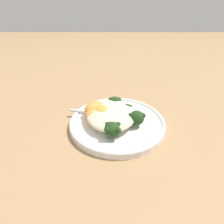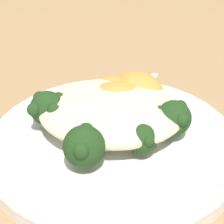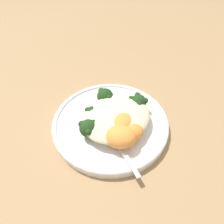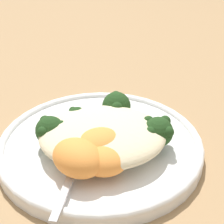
{
  "view_description": "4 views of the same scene",
  "coord_description": "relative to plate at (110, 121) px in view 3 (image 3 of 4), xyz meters",
  "views": [
    {
      "loc": [
        -0.43,
        0.01,
        0.31
      ],
      "look_at": [
        -0.01,
        0.02,
        0.05
      ],
      "focal_mm": 28.0,
      "sensor_mm": 36.0,
      "label": 1
    },
    {
      "loc": [
        0.01,
        -0.34,
        0.26
      ],
      "look_at": [
        -0.01,
        -0.02,
        0.06
      ],
      "focal_mm": 60.0,
      "sensor_mm": 36.0,
      "label": 2
    },
    {
      "loc": [
        0.16,
        0.22,
        0.34
      ],
      "look_at": [
        -0.01,
        0.0,
        0.05
      ],
      "focal_mm": 28.0,
      "sensor_mm": 36.0,
      "label": 3
    },
    {
      "loc": [
        -0.01,
        0.42,
        0.31
      ],
      "look_at": [
        -0.03,
        -0.01,
        0.06
      ],
      "focal_mm": 60.0,
      "sensor_mm": 36.0,
      "label": 4
    }
  ],
  "objects": [
    {
      "name": "sweet_potato_chunk_1",
      "position": [
        0.0,
        0.04,
        0.03
      ],
      "size": [
        0.09,
        0.08,
        0.04
      ],
      "primitive_type": "ellipsoid",
      "rotation": [
        0.0,
        0.0,
        3.5
      ],
      "color": "orange",
      "rests_on": "plate"
    },
    {
      "name": "broccoli_stalk_3",
      "position": [
        0.06,
        0.01,
        0.03
      ],
      "size": [
        0.08,
        0.04,
        0.04
      ],
      "rotation": [
        0.0,
        0.0,
        6.02
      ],
      "color": "#8EB25B",
      "rests_on": "plate"
    },
    {
      "name": "sweet_potato_chunk_2",
      "position": [
        -0.0,
        0.03,
        0.03
      ],
      "size": [
        0.07,
        0.06,
        0.03
      ],
      "primitive_type": "ellipsoid",
      "rotation": [
        0.0,
        0.0,
        5.76
      ],
      "color": "orange",
      "rests_on": "plate"
    },
    {
      "name": "spoon",
      "position": [
        0.03,
        0.07,
        0.01
      ],
      "size": [
        0.04,
        0.11,
        0.01
      ],
      "rotation": [
        0.0,
        0.0,
        1.37
      ],
      "color": "#B7B7BC",
      "rests_on": "plate"
    },
    {
      "name": "sweet_potato_chunk_3",
      "position": [
        0.03,
        0.07,
        0.03
      ],
      "size": [
        0.09,
        0.09,
        0.04
      ],
      "primitive_type": "ellipsoid",
      "rotation": [
        0.0,
        0.0,
        2.38
      ],
      "color": "orange",
      "rests_on": "plate"
    },
    {
      "name": "quinoa_mound",
      "position": [
        -0.0,
        0.02,
        0.03
      ],
      "size": [
        0.16,
        0.14,
        0.04
      ],
      "primitive_type": "ellipsoid",
      "color": "beige",
      "rests_on": "plate"
    },
    {
      "name": "ground_plane",
      "position": [
        0.01,
        0.0,
        -0.01
      ],
      "size": [
        4.0,
        4.0,
        0.0
      ],
      "primitive_type": "plane",
      "color": "#9E7A51"
    },
    {
      "name": "sweet_potato_chunk_0",
      "position": [
        -0.0,
        0.07,
        0.03
      ],
      "size": [
        0.07,
        0.06,
        0.03
      ],
      "primitive_type": "ellipsoid",
      "rotation": [
        0.0,
        0.0,
        6.02
      ],
      "color": "orange",
      "rests_on": "plate"
    },
    {
      "name": "broccoli_stalk_1",
      "position": [
        -0.02,
        -0.04,
        0.03
      ],
      "size": [
        0.08,
        0.12,
        0.04
      ],
      "rotation": [
        0.0,
        0.0,
        4.24
      ],
      "color": "#8EB25B",
      "rests_on": "plate"
    },
    {
      "name": "broccoli_stalk_2",
      "position": [
        0.03,
        -0.02,
        0.02
      ],
      "size": [
        0.05,
        0.09,
        0.03
      ],
      "rotation": [
        0.0,
        0.0,
        5.07
      ],
      "color": "#8EB25B",
      "rests_on": "plate"
    },
    {
      "name": "broccoli_stalk_0",
      "position": [
        -0.06,
        0.02,
        0.03
      ],
      "size": [
        0.13,
        0.04,
        0.04
      ],
      "rotation": [
        0.0,
        0.0,
        3.21
      ],
      "color": "#8EB25B",
      "rests_on": "plate"
    },
    {
      "name": "plate",
      "position": [
        0.0,
        0.0,
        0.0
      ],
      "size": [
        0.28,
        0.28,
        0.02
      ],
      "color": "white",
      "rests_on": "ground_plane"
    }
  ]
}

